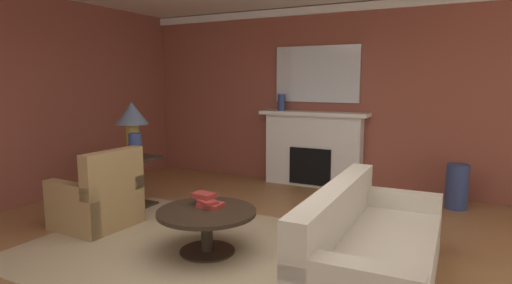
# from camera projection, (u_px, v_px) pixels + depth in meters

# --- Properties ---
(ground_plane) EXTENTS (9.73, 9.73, 0.00)m
(ground_plane) POSITION_uv_depth(u_px,v_px,m) (250.00, 267.00, 3.97)
(ground_plane) COLOR olive
(wall_fireplace) EXTENTS (8.08, 0.12, 2.93)m
(wall_fireplace) POSITION_uv_depth(u_px,v_px,m) (351.00, 98.00, 6.77)
(wall_fireplace) COLOR brown
(wall_fireplace) RESTS_ON ground_plane
(wall_window) EXTENTS (0.12, 7.34, 2.93)m
(wall_window) POSITION_uv_depth(u_px,v_px,m) (14.00, 101.00, 5.75)
(wall_window) COLOR brown
(wall_window) RESTS_ON ground_plane
(crown_moulding) EXTENTS (8.08, 0.08, 0.12)m
(crown_moulding) POSITION_uv_depth(u_px,v_px,m) (353.00, 7.00, 6.50)
(crown_moulding) COLOR white
(area_rug) EXTENTS (3.73, 2.62, 0.01)m
(area_rug) POSITION_uv_depth(u_px,v_px,m) (207.00, 252.00, 4.30)
(area_rug) COLOR tan
(area_rug) RESTS_ON ground_plane
(fireplace) EXTENTS (1.80, 0.35, 1.24)m
(fireplace) POSITION_uv_depth(u_px,v_px,m) (313.00, 151.00, 6.97)
(fireplace) COLOR white
(fireplace) RESTS_ON ground_plane
(mantel_mirror) EXTENTS (1.42, 0.04, 0.91)m
(mantel_mirror) POSITION_uv_depth(u_px,v_px,m) (317.00, 74.00, 6.89)
(mantel_mirror) COLOR silver
(sofa) EXTENTS (0.95, 2.12, 0.85)m
(sofa) POSITION_uv_depth(u_px,v_px,m) (370.00, 254.00, 3.54)
(sofa) COLOR beige
(sofa) RESTS_ON ground_plane
(armchair_near_window) EXTENTS (0.84, 0.84, 0.95)m
(armchair_near_window) POSITION_uv_depth(u_px,v_px,m) (98.00, 202.00, 5.03)
(armchair_near_window) COLOR #9E7A4C
(armchair_near_window) RESTS_ON ground_plane
(coffee_table) EXTENTS (1.00, 1.00, 0.45)m
(coffee_table) POSITION_uv_depth(u_px,v_px,m) (207.00, 221.00, 4.25)
(coffee_table) COLOR #2D2319
(coffee_table) RESTS_ON ground_plane
(side_table) EXTENTS (0.56, 0.56, 0.70)m
(side_table) POSITION_uv_depth(u_px,v_px,m) (135.00, 178.00, 5.84)
(side_table) COLOR #2D2319
(side_table) RESTS_ON ground_plane
(table_lamp) EXTENTS (0.44, 0.44, 0.75)m
(table_lamp) POSITION_uv_depth(u_px,v_px,m) (132.00, 119.00, 5.72)
(table_lamp) COLOR #B28E38
(table_lamp) RESTS_ON side_table
(vase_mantel_left) EXTENTS (0.12, 0.12, 0.28)m
(vase_mantel_left) POSITION_uv_depth(u_px,v_px,m) (281.00, 102.00, 7.06)
(vase_mantel_left) COLOR navy
(vase_mantel_left) RESTS_ON fireplace
(vase_on_side_table) EXTENTS (0.17, 0.17, 0.35)m
(vase_on_side_table) POSITION_uv_depth(u_px,v_px,m) (135.00, 146.00, 5.60)
(vase_on_side_table) COLOR navy
(vase_on_side_table) RESTS_ON side_table
(vase_tall_corner) EXTENTS (0.29, 0.29, 0.62)m
(vase_tall_corner) POSITION_uv_depth(u_px,v_px,m) (457.00, 186.00, 5.75)
(vase_tall_corner) COLOR navy
(vase_tall_corner) RESTS_ON ground_plane
(book_red_cover) EXTENTS (0.24, 0.20, 0.04)m
(book_red_cover) POSITION_uv_depth(u_px,v_px,m) (211.00, 205.00, 4.34)
(book_red_cover) COLOR maroon
(book_red_cover) RESTS_ON coffee_table
(book_art_folio) EXTENTS (0.23, 0.21, 0.03)m
(book_art_folio) POSITION_uv_depth(u_px,v_px,m) (208.00, 202.00, 4.31)
(book_art_folio) COLOR maroon
(book_art_folio) RESTS_ON coffee_table
(book_small_novel) EXTENTS (0.25, 0.18, 0.05)m
(book_small_novel) POSITION_uv_depth(u_px,v_px,m) (204.00, 195.00, 4.41)
(book_small_novel) COLOR maroon
(book_small_novel) RESTS_ON coffee_table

